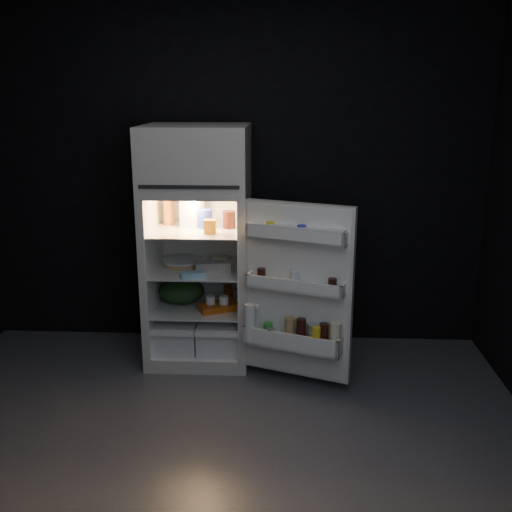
# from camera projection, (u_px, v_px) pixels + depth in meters

# --- Properties ---
(floor) EXTENTS (4.00, 3.40, 0.00)m
(floor) POSITION_uv_depth(u_px,v_px,m) (208.00, 451.00, 3.47)
(floor) COLOR #55555A
(floor) RESTS_ON ground
(wall_back) EXTENTS (4.00, 0.00, 2.70)m
(wall_back) POSITION_uv_depth(u_px,v_px,m) (232.00, 177.00, 4.74)
(wall_back) COLOR black
(wall_back) RESTS_ON ground
(wall_front) EXTENTS (4.00, 0.00, 2.70)m
(wall_front) POSITION_uv_depth(u_px,v_px,m) (107.00, 373.00, 1.47)
(wall_front) COLOR black
(wall_front) RESTS_ON ground
(refrigerator) EXTENTS (0.76, 0.71, 1.78)m
(refrigerator) POSITION_uv_depth(u_px,v_px,m) (198.00, 237.00, 4.49)
(refrigerator) COLOR silver
(refrigerator) RESTS_ON ground
(fridge_door) EXTENTS (0.74, 0.43, 1.22)m
(fridge_door) POSITION_uv_depth(u_px,v_px,m) (297.00, 295.00, 4.04)
(fridge_door) COLOR silver
(fridge_door) RESTS_ON ground
(milk_jug) EXTENTS (0.18, 0.18, 0.24)m
(milk_jug) POSITION_uv_depth(u_px,v_px,m) (192.00, 211.00, 4.48)
(milk_jug) COLOR white
(milk_jug) RESTS_ON refrigerator
(mayo_jar) EXTENTS (0.13, 0.13, 0.14)m
(mayo_jar) POSITION_uv_depth(u_px,v_px,m) (205.00, 219.00, 4.44)
(mayo_jar) COLOR #212DB5
(mayo_jar) RESTS_ON refrigerator
(jam_jar) EXTENTS (0.12, 0.12, 0.13)m
(jam_jar) POSITION_uv_depth(u_px,v_px,m) (229.00, 219.00, 4.44)
(jam_jar) COLOR black
(jam_jar) RESTS_ON refrigerator
(amber_bottle) EXTENTS (0.11, 0.11, 0.22)m
(amber_bottle) POSITION_uv_depth(u_px,v_px,m) (169.00, 210.00, 4.55)
(amber_bottle) COLOR #BB611E
(amber_bottle) RESTS_ON refrigerator
(small_carton) EXTENTS (0.09, 0.06, 0.10)m
(small_carton) POSITION_uv_depth(u_px,v_px,m) (210.00, 227.00, 4.28)
(small_carton) COLOR orange
(small_carton) RESTS_ON refrigerator
(egg_carton) EXTENTS (0.27, 0.14, 0.07)m
(egg_carton) POSITION_uv_depth(u_px,v_px,m) (213.00, 267.00, 4.41)
(egg_carton) COLOR gray
(egg_carton) RESTS_ON refrigerator
(pie) EXTENTS (0.37, 0.37, 0.04)m
(pie) POSITION_uv_depth(u_px,v_px,m) (183.00, 263.00, 4.56)
(pie) COLOR #A18455
(pie) RESTS_ON refrigerator
(flat_package) EXTENTS (0.20, 0.15, 0.04)m
(flat_package) POSITION_uv_depth(u_px,v_px,m) (193.00, 275.00, 4.27)
(flat_package) COLOR #86B8D0
(flat_package) RESTS_ON refrigerator
(wrapped_pkg) EXTENTS (0.15, 0.13, 0.05)m
(wrapped_pkg) POSITION_uv_depth(u_px,v_px,m) (221.00, 260.00, 4.63)
(wrapped_pkg) COLOR beige
(wrapped_pkg) RESTS_ON refrigerator
(produce_bag) EXTENTS (0.44, 0.41, 0.20)m
(produce_bag) POSITION_uv_depth(u_px,v_px,m) (182.00, 291.00, 4.62)
(produce_bag) COLOR #193815
(produce_bag) RESTS_ON refrigerator
(yogurt_tray) EXTENTS (0.33, 0.26, 0.05)m
(yogurt_tray) POSITION_uv_depth(u_px,v_px,m) (219.00, 307.00, 4.48)
(yogurt_tray) COLOR #A7480E
(yogurt_tray) RESTS_ON refrigerator
(small_can_red) EXTENTS (0.08, 0.08, 0.09)m
(small_can_red) POSITION_uv_depth(u_px,v_px,m) (228.00, 291.00, 4.77)
(small_can_red) COLOR #A7480E
(small_can_red) RESTS_ON refrigerator
(small_can_silver) EXTENTS (0.07, 0.07, 0.09)m
(small_can_silver) POSITION_uv_depth(u_px,v_px,m) (237.00, 294.00, 4.69)
(small_can_silver) COLOR #B5B5BA
(small_can_silver) RESTS_ON refrigerator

